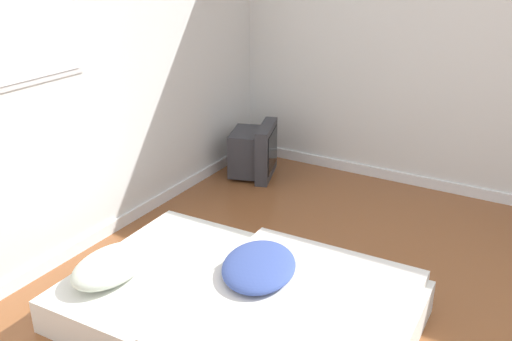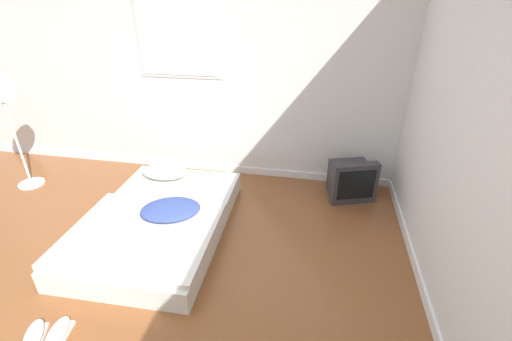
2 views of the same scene
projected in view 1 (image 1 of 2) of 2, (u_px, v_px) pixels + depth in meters
name	position (u px, v px, depth m)	size (l,w,h in m)	color
wall_back	(27.00, 68.00, 3.26)	(7.27, 0.08, 2.60)	silver
mattress_bed	(240.00, 303.00, 3.12)	(1.29, 1.88, 0.34)	silver
crt_tv	(255.00, 151.00, 5.03)	(0.55, 0.48, 0.47)	#333338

